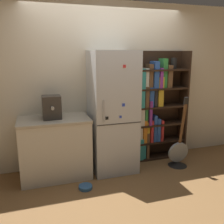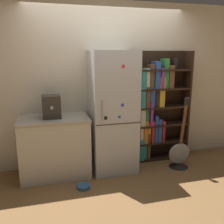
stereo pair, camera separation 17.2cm
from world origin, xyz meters
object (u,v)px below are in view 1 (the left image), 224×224
at_px(espresso_machine, 52,107).
at_px(pet_bowl, 85,187).
at_px(guitar, 178,156).
at_px(bookshelf, 154,107).
at_px(refrigerator, 113,112).

bearing_deg(espresso_machine, pet_bowl, -55.80).
relative_size(guitar, pet_bowl, 6.16).
height_order(bookshelf, guitar, bookshelf).
distance_m(bookshelf, guitar, 0.90).
height_order(espresso_machine, pet_bowl, espresso_machine).
bearing_deg(pet_bowl, guitar, 8.86).
bearing_deg(bookshelf, refrigerator, -166.02).
distance_m(refrigerator, bookshelf, 0.84).
height_order(refrigerator, pet_bowl, refrigerator).
xyz_separation_m(refrigerator, guitar, (1.05, -0.25, -0.75)).
distance_m(refrigerator, pet_bowl, 1.16).
height_order(refrigerator, espresso_machine, refrigerator).
distance_m(bookshelf, pet_bowl, 1.77).
xyz_separation_m(refrigerator, espresso_machine, (-0.90, 0.02, 0.13)).
height_order(refrigerator, bookshelf, same).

